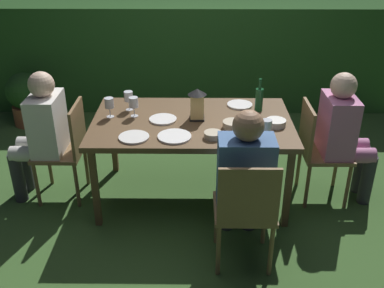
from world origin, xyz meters
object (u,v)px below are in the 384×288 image
person_in_pink (344,132)px  wine_glass_c (109,104)px  wine_glass_d (129,97)px  plate_a (174,136)px  green_bottle_on_table (259,99)px  chair_side_left_b (245,209)px  chair_head_far (318,148)px  chair_head_near (67,147)px  lantern_centerpiece (197,102)px  plate_b (163,119)px  plate_d (240,105)px  person_in_cream (41,130)px  bowl_olives (276,123)px  plate_c (134,137)px  dining_table (192,126)px  person_in_blue (244,175)px  bowl_salad (213,135)px  potted_plant_by_hedge (26,97)px  wine_glass_a (267,126)px  bowl_bread (233,124)px

person_in_pink → wine_glass_c: bearing=178.2°
wine_glass_d → plate_a: size_ratio=0.65×
green_bottle_on_table → wine_glass_c: (-1.26, -0.14, 0.01)m
chair_side_left_b → chair_head_far: bearing=51.8°
chair_head_near → lantern_centerpiece: bearing=1.5°
plate_b → plate_d: (0.66, 0.32, 0.00)m
person_in_cream → person_in_pink: bearing=0.0°
wine_glass_c → bowl_olives: 1.37m
chair_side_left_b → plate_c: (-0.81, 0.56, 0.26)m
dining_table → person_in_pink: bearing=0.0°
person_in_blue → person_in_cream: bearing=157.0°
chair_side_left_b → bowl_salad: size_ratio=6.31×
chair_head_far → green_bottle_on_table: bearing=157.8°
plate_b → potted_plant_by_hedge: size_ratio=0.36×
wine_glass_a → bowl_olives: size_ratio=1.04×
chair_side_left_b → plate_a: chair_side_left_b is taller
wine_glass_c → potted_plant_by_hedge: size_ratio=0.27×
green_bottle_on_table → wine_glass_c: size_ratio=1.72×
plate_a → bowl_salad: bearing=-0.7°
person_in_cream → bowl_olives: (1.94, -0.10, 0.13)m
dining_table → bowl_salad: (0.16, -0.32, 0.08)m
dining_table → chair_side_left_b: bearing=-67.4°
bowl_bread → person_in_cream: bearing=175.2°
lantern_centerpiece → green_bottle_on_table: green_bottle_on_table is taller
plate_b → plate_c: 0.39m
person_in_pink → green_bottle_on_table: (-0.70, 0.20, 0.21)m
green_bottle_on_table → wine_glass_c: 1.27m
wine_glass_a → plate_c: 1.00m
plate_a → potted_plant_by_hedge: size_ratio=0.41×
wine_glass_a → wine_glass_d: same height
lantern_centerpiece → plate_d: lantern_centerpiece is taller
person_in_blue → plate_d: size_ratio=5.12×
plate_c → chair_side_left_b: bearing=-34.7°
person_in_pink → bowl_bread: size_ratio=7.02×
person_in_cream → chair_head_near: bearing=-0.0°
person_in_blue → person_in_cream: (-1.64, 0.70, 0.00)m
person_in_pink → plate_d: 0.91m
wine_glass_a → plate_d: (-0.14, 0.69, -0.11)m
bowl_olives → plate_c: bearing=-168.2°
person_in_blue → chair_head_far: size_ratio=1.32×
person_in_pink → lantern_centerpiece: size_ratio=4.34×
wine_glass_d → bowl_salad: bearing=-37.1°
person_in_blue → wine_glass_a: (0.19, 0.33, 0.22)m
lantern_centerpiece → green_bottle_on_table: (0.53, 0.18, -0.04)m
person_in_blue → green_bottle_on_table: bearing=77.5°
person_in_cream → wine_glass_a: size_ratio=6.80×
person_in_cream → plate_a: person_in_cream is taller
chair_side_left_b → plate_d: 1.24m
chair_head_near → wine_glass_c: wine_glass_c is taller
person_in_blue → person_in_cream: 1.78m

